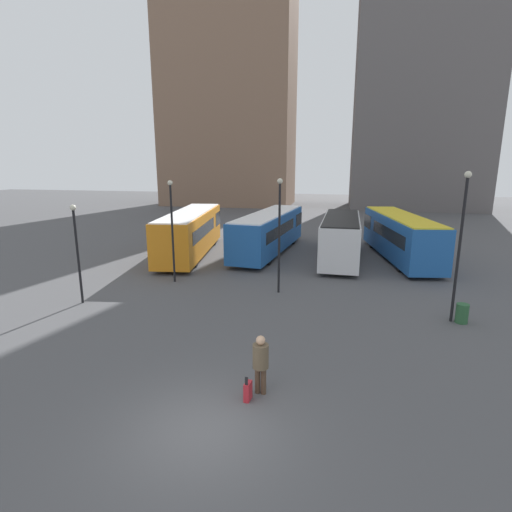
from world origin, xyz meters
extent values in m
plane|color=#4C4C4F|center=(0.00, 0.00, 0.00)|extent=(160.00, 160.00, 0.00)
cube|color=#7F604C|center=(-14.76, 55.94, 21.86)|extent=(20.28, 11.52, 43.71)
cube|color=#5B5656|center=(13.90, 55.94, 21.67)|extent=(18.57, 12.02, 43.33)
cube|color=orange|center=(-7.56, 19.10, 1.71)|extent=(4.14, 12.04, 2.88)
cube|color=black|center=(-8.22, 23.90, 2.07)|extent=(2.86, 2.50, 1.09)
cube|color=black|center=(-7.41, 18.05, 2.07)|extent=(3.59, 7.83, 0.86)
cube|color=white|center=(-7.56, 19.10, 3.19)|extent=(3.90, 11.78, 0.08)
cylinder|color=black|center=(-8.06, 22.73, 0.49)|extent=(2.56, 1.31, 0.99)
cylinder|color=black|center=(-7.06, 15.48, 0.49)|extent=(2.56, 1.31, 0.99)
cube|color=#1E56A3|center=(-1.97, 21.02, 1.64)|extent=(3.80, 12.08, 2.68)
cube|color=black|center=(-1.42, 25.86, 1.97)|extent=(2.76, 2.45, 1.02)
cube|color=black|center=(-2.09, 19.96, 1.97)|extent=(3.36, 7.84, 0.80)
cube|color=white|center=(-1.97, 21.02, 3.02)|extent=(3.58, 11.82, 0.08)
cylinder|color=black|center=(-1.56, 24.68, 0.54)|extent=(2.50, 1.34, 1.08)
cylinder|color=black|center=(-2.38, 17.36, 0.54)|extent=(2.50, 1.34, 1.08)
cube|color=silver|center=(3.40, 19.60, 1.64)|extent=(2.65, 9.74, 2.74)
cube|color=black|center=(3.48, 23.57, 1.98)|extent=(2.53, 1.83, 1.04)
cube|color=black|center=(3.38, 18.73, 1.98)|extent=(2.61, 6.25, 0.82)
cube|color=black|center=(3.40, 19.60, 3.05)|extent=(2.45, 9.54, 0.08)
cylinder|color=black|center=(3.46, 22.60, 0.49)|extent=(2.37, 1.03, 0.98)
cylinder|color=black|center=(3.34, 16.59, 0.49)|extent=(2.37, 1.03, 0.98)
cube|color=#1E56A3|center=(7.56, 21.06, 1.65)|extent=(4.38, 11.96, 2.80)
cube|color=black|center=(6.74, 25.79, 2.00)|extent=(2.80, 2.54, 1.06)
cube|color=black|center=(7.74, 20.02, 2.00)|extent=(3.70, 7.80, 0.84)
cube|color=yellow|center=(7.56, 21.06, 3.09)|extent=(4.15, 11.69, 0.08)
cylinder|color=black|center=(6.94, 24.64, 0.45)|extent=(2.46, 1.29, 0.91)
cylinder|color=black|center=(8.17, 17.48, 0.45)|extent=(2.46, 1.29, 0.91)
cylinder|color=#4C3828|center=(1.08, 2.02, 0.42)|extent=(0.18, 0.18, 0.84)
cylinder|color=#4C3828|center=(1.26, 2.01, 0.42)|extent=(0.18, 0.18, 0.84)
cylinder|color=brown|center=(1.17, 2.02, 1.21)|extent=(0.52, 0.52, 0.73)
sphere|color=tan|center=(1.17, 2.02, 1.72)|extent=(0.28, 0.28, 0.28)
cube|color=#B7232D|center=(0.88, 1.59, 0.28)|extent=(0.20, 0.38, 0.56)
cube|color=black|center=(0.87, 1.46, 0.68)|extent=(0.09, 0.03, 0.25)
cylinder|color=black|center=(8.23, 9.21, 3.11)|extent=(0.12, 0.12, 6.21)
sphere|color=beige|center=(8.23, 9.21, 6.29)|extent=(0.28, 0.28, 0.28)
cylinder|color=black|center=(0.24, 11.58, 2.89)|extent=(0.12, 0.12, 5.77)
sphere|color=beige|center=(0.24, 11.58, 5.86)|extent=(0.28, 0.28, 0.28)
cylinder|color=black|center=(-5.97, 12.29, 2.79)|extent=(0.12, 0.12, 5.59)
sphere|color=beige|center=(-5.97, 12.29, 5.67)|extent=(0.28, 0.28, 0.28)
cylinder|color=black|center=(-9.00, 7.98, 2.31)|extent=(0.12, 0.12, 4.62)
sphere|color=beige|center=(-9.00, 7.98, 4.70)|extent=(0.28, 0.28, 0.28)
cylinder|color=#285633|center=(8.62, 9.12, 0.42)|extent=(0.52, 0.52, 0.85)
camera|label=1|loc=(3.25, -8.53, 6.78)|focal=28.00mm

